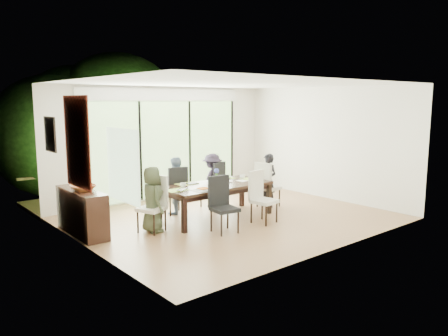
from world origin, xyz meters
TOP-DOWN VIEW (x-y plane):
  - floor at (0.00, 0.00)m, footprint 6.00×5.00m
  - ceiling at (0.00, 0.00)m, footprint 6.00×5.00m
  - wall_back at (0.00, 2.51)m, footprint 6.00×0.02m
  - wall_front at (0.00, -2.51)m, footprint 6.00×0.02m
  - wall_left at (-3.01, 0.00)m, footprint 0.02×5.00m
  - wall_right at (3.01, 0.00)m, footprint 0.02×5.00m
  - glass_doors at (0.00, 2.47)m, footprint 4.20×0.02m
  - blinds_header at (0.00, 2.46)m, footprint 4.40×0.06m
  - mullion_a at (-2.10, 2.46)m, footprint 0.05×0.04m
  - mullion_b at (-0.70, 2.46)m, footprint 0.05×0.04m
  - mullion_c at (0.70, 2.46)m, footprint 0.05×0.04m
  - mullion_d at (2.10, 2.46)m, footprint 0.05×0.04m
  - side_window at (-2.97, -1.20)m, footprint 0.02×0.90m
  - deck at (0.00, 3.40)m, footprint 6.00×1.80m
  - rail_top at (0.00, 4.20)m, footprint 6.00×0.08m
  - foliage_left at (-1.80, 5.20)m, footprint 3.20×3.20m
  - foliage_mid at (0.40, 5.80)m, footprint 4.00×4.00m
  - foliage_right at (2.20, 5.00)m, footprint 2.80×2.80m
  - foliage_far at (-0.60, 6.50)m, footprint 3.60×3.60m
  - table_top at (-0.24, 0.20)m, footprint 2.24×1.02m
  - table_apron at (-0.24, 0.20)m, footprint 2.05×0.84m
  - table_leg_fl at (-1.32, -0.23)m, footprint 0.08×0.08m
  - table_leg_fr at (0.84, -0.23)m, footprint 0.08×0.08m
  - table_leg_bl at (-1.32, 0.63)m, footprint 0.08×0.08m
  - table_leg_br at (0.84, 0.63)m, footprint 0.08×0.08m
  - chair_left_end at (-1.74, 0.20)m, footprint 0.57×0.57m
  - chair_right_end at (1.26, 0.20)m, footprint 0.48×0.48m
  - chair_far_left at (-0.69, 1.05)m, footprint 0.49×0.49m
  - chair_far_right at (0.31, 1.05)m, footprint 0.54×0.54m
  - chair_near_left at (-0.74, -0.67)m, footprint 0.48×0.48m
  - chair_near_right at (0.26, -0.67)m, footprint 0.49×0.49m
  - person_left_end at (-1.72, 0.20)m, footprint 0.42×0.60m
  - person_right_end at (1.24, 0.20)m, footprint 0.36×0.57m
  - person_far_left at (-0.69, 1.03)m, footprint 0.57×0.37m
  - person_far_right at (0.31, 1.03)m, footprint 0.62×0.45m
  - placemat_left at (-1.19, 0.20)m, footprint 0.41×0.30m
  - placemat_right at (0.71, 0.20)m, footprint 0.41×0.30m
  - placemat_far_l at (-0.69, 0.60)m, footprint 0.41×0.30m
  - placemat_far_r at (0.31, 0.60)m, footprint 0.41×0.30m
  - placemat_paper at (-0.79, -0.10)m, footprint 0.41×0.30m
  - tablet_far_l at (-0.59, 0.55)m, footprint 0.24×0.17m
  - tablet_far_r at (0.26, 0.55)m, footprint 0.22×0.16m
  - papers at (0.46, 0.15)m, footprint 0.28×0.20m
  - platter_base at (-0.79, -0.10)m, footprint 0.24×0.24m
  - platter_snacks at (-0.79, -0.10)m, footprint 0.19×0.19m
  - vase at (-0.19, 0.25)m, footprint 0.07×0.07m
  - hyacinth_stems at (-0.19, 0.25)m, footprint 0.04×0.04m
  - hyacinth_blooms at (-0.19, 0.25)m, footprint 0.10×0.10m
  - laptop at (-1.09, 0.10)m, footprint 0.37×0.33m
  - cup_a at (-0.94, 0.35)m, footprint 0.16×0.16m
  - cup_b at (-0.09, 0.10)m, footprint 0.13×0.13m
  - cup_c at (0.56, 0.30)m, footprint 0.16×0.16m
  - book at (0.01, 0.25)m, footprint 0.18×0.23m
  - sideboard at (-2.76, 0.88)m, footprint 0.40×1.43m
  - bowl at (-2.76, 0.78)m, footprint 0.43×0.43m
  - candlestick_base at (-2.76, 1.23)m, footprint 0.09×0.09m
  - candlestick_shaft at (-2.76, 1.23)m, footprint 0.02×0.02m
  - candlestick_pan at (-2.76, 1.23)m, footprint 0.09×0.09m
  - candle at (-2.76, 1.23)m, footprint 0.03×0.03m
  - tapestry at (-2.97, 0.40)m, footprint 0.02×1.00m
  - art_frame at (-2.97, 1.70)m, footprint 0.03×0.55m
  - art_canvas at (-2.95, 1.70)m, footprint 0.01×0.45m

SIDE VIEW (x-z plane):
  - deck at x=0.00m, z-range -0.10..0.00m
  - floor at x=0.00m, z-range -0.01..0.00m
  - table_leg_fl at x=-1.32m, z-range 0.00..0.64m
  - table_leg_fr at x=0.84m, z-range 0.00..0.64m
  - table_leg_bl at x=-1.32m, z-range 0.00..0.64m
  - table_leg_br at x=0.84m, z-range 0.00..0.64m
  - sideboard at x=-2.76m, z-range 0.00..0.81m
  - chair_left_end at x=-1.74m, z-range 0.00..1.02m
  - chair_right_end at x=1.26m, z-range 0.00..1.02m
  - chair_far_left at x=-0.69m, z-range 0.00..1.02m
  - chair_far_right at x=0.31m, z-range 0.00..1.02m
  - chair_near_left at x=-0.74m, z-range 0.00..1.02m
  - chair_near_right at x=0.26m, z-range 0.00..1.02m
  - rail_top at x=0.00m, z-range 0.52..0.58m
  - table_apron at x=-0.24m, z-range 0.54..0.63m
  - person_left_end at x=-1.72m, z-range 0.00..1.20m
  - person_right_end at x=1.24m, z-range 0.00..1.20m
  - person_far_left at x=-0.69m, z-range 0.00..1.20m
  - person_far_right at x=0.31m, z-range 0.00..1.20m
  - table_top at x=-0.24m, z-range 0.64..0.70m
  - papers at x=0.46m, z-range 0.70..0.70m
  - placemat_left at x=-1.19m, z-range 0.70..0.70m
  - placemat_right at x=0.71m, z-range 0.70..0.70m
  - placemat_far_l at x=-0.69m, z-range 0.70..0.70m
  - placemat_far_r at x=0.31m, z-range 0.70..0.70m
  - placemat_paper at x=-0.79m, z-range 0.70..0.70m
  - book at x=0.01m, z-range 0.70..0.72m
  - tablet_far_r at x=0.26m, z-range 0.70..0.71m
  - tablet_far_l at x=-0.59m, z-range 0.70..0.72m
  - laptop at x=-1.09m, z-range 0.70..0.72m
  - platter_base at x=-0.79m, z-range 0.70..0.73m
  - platter_snacks at x=-0.79m, z-range 0.73..0.74m
  - cup_b at x=-0.09m, z-range 0.70..0.78m
  - cup_a at x=-0.94m, z-range 0.70..0.79m
  - cup_c at x=0.56m, z-range 0.70..0.79m
  - vase at x=-0.19m, z-range 0.70..0.81m
  - candlestick_base at x=-2.76m, z-range 0.81..0.84m
  - bowl at x=-2.76m, z-range 0.81..0.91m
  - hyacinth_stems at x=-0.19m, z-range 0.79..0.94m
  - hyacinth_blooms at x=-0.19m, z-range 0.91..1.01m
  - glass_doors at x=0.00m, z-range 0.05..2.35m
  - mullion_a at x=-2.10m, z-range 0.05..2.35m
  - mullion_b at x=-0.70m, z-range 0.05..2.35m
  - mullion_c at x=0.70m, z-range 0.05..2.35m
  - mullion_d at x=2.10m, z-range 0.05..2.35m
  - foliage_right at x=2.20m, z-range -0.14..2.66m
  - wall_back at x=0.00m, z-range 0.00..2.70m
  - wall_front at x=0.00m, z-range 0.00..2.70m
  - wall_left at x=-3.01m, z-range 0.00..2.70m
  - wall_right at x=3.01m, z-range 0.00..2.70m
  - candlestick_shaft at x=-2.76m, z-range 0.83..1.95m
  - foliage_left at x=-1.80m, z-range -0.16..3.04m
  - side_window at x=-2.97m, z-range 1.00..2.00m
  - foliage_far at x=-0.60m, z-range -0.18..3.42m
  - tapestry at x=-2.97m, z-range 0.95..2.45m
  - art_frame at x=-2.97m, z-range 1.42..2.08m
  - art_canvas at x=-2.95m, z-range 1.48..2.02m
  - foliage_mid at x=0.40m, z-range -0.20..3.80m
  - candlestick_pan at x=-2.76m, z-range 1.93..1.96m
  - candle at x=-2.76m, z-range 1.95..2.04m
  - blinds_header at x=0.00m, z-range 2.36..2.64m
  - ceiling at x=0.00m, z-range 2.70..2.71m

